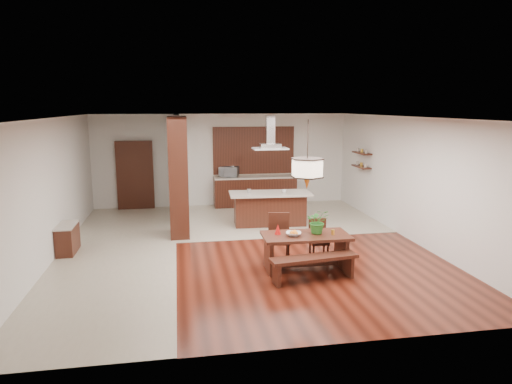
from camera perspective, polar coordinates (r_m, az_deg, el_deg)
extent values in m
plane|color=#3B130A|center=(10.45, -1.63, -6.80)|extent=(9.00, 9.00, 0.00)
cube|color=white|center=(9.97, -1.72, 9.30)|extent=(8.00, 9.00, 0.04)
cube|color=silver|center=(14.53, -4.23, 4.00)|extent=(8.00, 0.04, 2.90)
cube|color=silver|center=(5.80, 4.75, -6.32)|extent=(8.00, 0.04, 2.90)
cube|color=silver|center=(10.34, -24.20, 0.33)|extent=(0.04, 9.00, 2.90)
cube|color=silver|center=(11.38, 18.69, 1.59)|extent=(0.04, 9.00, 2.90)
cube|color=#BAB09B|center=(10.44, -16.87, -7.27)|extent=(2.50, 9.00, 0.01)
cube|color=#BAB09B|center=(13.03, 2.23, -3.23)|extent=(5.50, 4.00, 0.01)
cube|color=#361C0D|center=(9.97, -1.72, 9.22)|extent=(8.00, 9.00, 0.02)
cube|color=black|center=(11.19, -9.68, 1.86)|extent=(0.45, 1.00, 2.90)
cube|color=silver|center=(13.27, -9.74, 3.23)|extent=(0.18, 2.40, 2.90)
cube|color=black|center=(10.72, -22.49, -5.42)|extent=(0.37, 0.88, 0.63)
cube|color=black|center=(14.47, -14.87, 2.04)|extent=(1.10, 0.20, 2.10)
cube|color=black|center=(14.52, -0.13, 0.03)|extent=(2.60, 0.60, 0.90)
cube|color=beige|center=(14.44, -0.13, 1.88)|extent=(2.60, 0.62, 0.05)
cube|color=#95572C|center=(14.59, -0.30, 5.24)|extent=(2.60, 0.08, 1.50)
cube|color=black|center=(13.65, 13.02, 3.10)|extent=(0.26, 0.90, 0.04)
cube|color=black|center=(13.61, 13.09, 4.77)|extent=(0.26, 0.90, 0.04)
cube|color=black|center=(8.91, 6.25, -5.47)|extent=(1.70, 0.88, 0.06)
cube|color=black|center=(8.86, 1.60, -7.86)|extent=(0.09, 0.67, 0.64)
cube|color=black|center=(9.22, 10.62, -7.31)|extent=(0.09, 0.67, 0.64)
imported|color=#2B7426|center=(8.94, 7.73, -3.66)|extent=(0.49, 0.44, 0.48)
imported|color=beige|center=(8.78, 4.71, -5.25)|extent=(0.35, 0.35, 0.07)
cone|color=red|center=(8.85, 2.75, -4.67)|extent=(0.16, 0.16, 0.20)
cylinder|color=gold|center=(8.95, 9.59, -4.97)|extent=(0.09, 0.09, 0.10)
cube|color=black|center=(12.20, 1.72, -2.19)|extent=(1.90, 0.80, 0.84)
cube|color=beige|center=(12.06, 1.78, -0.19)|extent=(2.19, 1.05, 0.05)
imported|color=silver|center=(12.05, 3.56, 0.11)|extent=(0.14, 0.14, 0.09)
imported|color=#B7B8BE|center=(14.32, -3.42, 2.53)|extent=(0.67, 0.56, 0.32)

